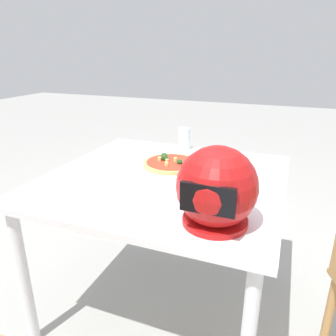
# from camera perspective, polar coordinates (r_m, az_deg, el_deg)

# --- Properties ---
(ground_plane) EXTENTS (14.00, 14.00, 0.00)m
(ground_plane) POSITION_cam_1_polar(r_m,az_deg,el_deg) (1.89, -0.52, -22.21)
(ground_plane) COLOR #9E9E99
(dining_table) EXTENTS (1.07, 1.04, 0.72)m
(dining_table) POSITION_cam_1_polar(r_m,az_deg,el_deg) (1.53, -0.60, -4.15)
(dining_table) COLOR white
(dining_table) RESTS_ON ground
(pizza_plate) EXTENTS (0.33, 0.33, 0.01)m
(pizza_plate) POSITION_cam_1_polar(r_m,az_deg,el_deg) (1.61, 0.57, 0.25)
(pizza_plate) COLOR white
(pizza_plate) RESTS_ON dining_table
(pizza) EXTENTS (0.28, 0.28, 0.05)m
(pizza) POSITION_cam_1_polar(r_m,az_deg,el_deg) (1.60, 0.51, 0.87)
(pizza) COLOR tan
(pizza) RESTS_ON pizza_plate
(motorcycle_helmet) EXTENTS (0.27, 0.27, 0.27)m
(motorcycle_helmet) POSITION_cam_1_polar(r_m,az_deg,el_deg) (1.06, 8.62, -3.58)
(motorcycle_helmet) COLOR #B21414
(motorcycle_helmet) RESTS_ON dining_table
(drinking_glass) EXTENTS (0.07, 0.07, 0.13)m
(drinking_glass) POSITION_cam_1_polar(r_m,az_deg,el_deg) (1.90, 2.89, 5.22)
(drinking_glass) COLOR silver
(drinking_glass) RESTS_ON dining_table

